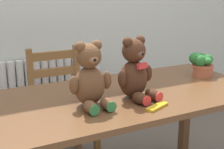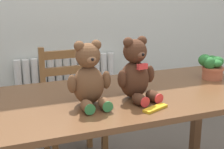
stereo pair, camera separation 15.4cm
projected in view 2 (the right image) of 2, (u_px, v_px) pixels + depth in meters
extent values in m
cylinder|color=silver|center=(20.00, 103.00, 2.60)|extent=(0.06, 0.06, 0.73)
cylinder|color=silver|center=(28.00, 102.00, 2.62)|extent=(0.06, 0.06, 0.73)
cylinder|color=silver|center=(37.00, 101.00, 2.64)|extent=(0.06, 0.06, 0.73)
cylinder|color=silver|center=(45.00, 100.00, 2.67)|extent=(0.06, 0.06, 0.73)
cylinder|color=silver|center=(52.00, 99.00, 2.69)|extent=(0.06, 0.06, 0.73)
cylinder|color=silver|center=(60.00, 98.00, 2.71)|extent=(0.06, 0.06, 0.73)
cylinder|color=silver|center=(68.00, 97.00, 2.74)|extent=(0.06, 0.06, 0.73)
cylinder|color=silver|center=(75.00, 96.00, 2.76)|extent=(0.06, 0.06, 0.73)
cylinder|color=silver|center=(82.00, 95.00, 2.78)|extent=(0.06, 0.06, 0.73)
cylinder|color=silver|center=(90.00, 94.00, 2.81)|extent=(0.06, 0.06, 0.73)
cylinder|color=silver|center=(97.00, 93.00, 2.83)|extent=(0.06, 0.06, 0.73)
cylinder|color=silver|center=(104.00, 92.00, 2.85)|extent=(0.06, 0.06, 0.73)
cylinder|color=silver|center=(111.00, 91.00, 2.88)|extent=(0.06, 0.06, 0.73)
cube|color=silver|center=(69.00, 132.00, 2.83)|extent=(0.88, 0.10, 0.04)
cube|color=brown|center=(126.00, 96.00, 1.68)|extent=(1.55, 0.75, 0.03)
cube|color=brown|center=(197.00, 117.00, 2.33)|extent=(0.06, 0.06, 0.70)
cube|color=brown|center=(73.00, 109.00, 2.27)|extent=(0.39, 0.41, 0.03)
cube|color=brown|center=(105.00, 144.00, 2.22)|extent=(0.04, 0.04, 0.42)
cube|color=brown|center=(89.00, 98.00, 2.50)|extent=(0.04, 0.04, 0.87)
cube|color=brown|center=(44.00, 104.00, 2.37)|extent=(0.04, 0.04, 0.87)
cube|color=brown|center=(65.00, 54.00, 2.34)|extent=(0.31, 0.03, 0.06)
cube|color=brown|center=(66.00, 70.00, 2.37)|extent=(0.31, 0.03, 0.06)
ellipsoid|color=brown|center=(89.00, 85.00, 1.51)|extent=(0.16, 0.14, 0.19)
sphere|color=brown|center=(88.00, 55.00, 1.47)|extent=(0.12, 0.12, 0.12)
sphere|color=brown|center=(96.00, 45.00, 1.48)|extent=(0.05, 0.05, 0.05)
sphere|color=brown|center=(79.00, 46.00, 1.44)|extent=(0.05, 0.05, 0.05)
ellipsoid|color=#8C5F3F|center=(91.00, 59.00, 1.44)|extent=(0.05, 0.05, 0.04)
sphere|color=black|center=(93.00, 60.00, 1.42)|extent=(0.02, 0.02, 0.02)
ellipsoid|color=brown|center=(106.00, 80.00, 1.52)|extent=(0.05, 0.05, 0.09)
ellipsoid|color=brown|center=(72.00, 84.00, 1.46)|extent=(0.05, 0.05, 0.09)
ellipsoid|color=brown|center=(104.00, 103.00, 1.46)|extent=(0.06, 0.10, 0.06)
cylinder|color=#337F42|center=(108.00, 107.00, 1.42)|extent=(0.05, 0.01, 0.05)
ellipsoid|color=brown|center=(87.00, 106.00, 1.43)|extent=(0.06, 0.10, 0.06)
cylinder|color=#337F42|center=(90.00, 110.00, 1.39)|extent=(0.05, 0.01, 0.05)
ellipsoid|color=#472819|center=(134.00, 80.00, 1.60)|extent=(0.18, 0.16, 0.19)
sphere|color=#472819|center=(135.00, 51.00, 1.56)|extent=(0.12, 0.12, 0.12)
sphere|color=#472819|center=(142.00, 41.00, 1.57)|extent=(0.05, 0.05, 0.05)
sphere|color=#472819|center=(128.00, 42.00, 1.52)|extent=(0.05, 0.05, 0.05)
ellipsoid|color=brown|center=(140.00, 55.00, 1.52)|extent=(0.06, 0.05, 0.04)
sphere|color=black|center=(143.00, 55.00, 1.51)|extent=(0.02, 0.02, 0.02)
ellipsoid|color=#472819|center=(150.00, 74.00, 1.62)|extent=(0.05, 0.05, 0.09)
ellipsoid|color=#472819|center=(122.00, 79.00, 1.53)|extent=(0.05, 0.05, 0.09)
ellipsoid|color=#472819|center=(153.00, 96.00, 1.56)|extent=(0.07, 0.11, 0.06)
cylinder|color=red|center=(159.00, 99.00, 1.52)|extent=(0.05, 0.02, 0.05)
ellipsoid|color=#472819|center=(139.00, 99.00, 1.51)|extent=(0.07, 0.11, 0.06)
cylinder|color=red|center=(145.00, 102.00, 1.47)|extent=(0.05, 0.02, 0.05)
cube|color=red|center=(142.00, 67.00, 1.52)|extent=(0.06, 0.03, 0.03)
cylinder|color=#B25B3D|center=(212.00, 73.00, 1.95)|extent=(0.12, 0.12, 0.08)
cylinder|color=#B25B3D|center=(213.00, 68.00, 1.94)|extent=(0.13, 0.13, 0.02)
ellipsoid|color=#286B2D|center=(217.00, 62.00, 1.94)|extent=(0.09, 0.07, 0.07)
ellipsoid|color=#286B2D|center=(212.00, 62.00, 1.97)|extent=(0.09, 0.08, 0.09)
ellipsoid|color=#286B2D|center=(205.00, 60.00, 1.93)|extent=(0.08, 0.08, 0.07)
ellipsoid|color=#286B2D|center=(210.00, 63.00, 1.91)|extent=(0.08, 0.07, 0.08)
ellipsoid|color=#286B2D|center=(216.00, 63.00, 1.91)|extent=(0.07, 0.07, 0.05)
cube|color=gold|center=(155.00, 108.00, 1.46)|extent=(0.14, 0.09, 0.01)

